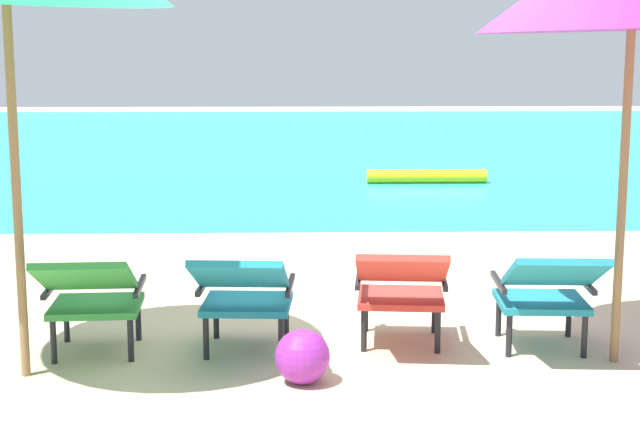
% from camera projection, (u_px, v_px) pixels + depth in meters
% --- Properties ---
extents(ground_plane, '(40.00, 40.00, 0.00)m').
position_uv_depth(ground_plane, '(311.00, 228.00, 9.80)').
color(ground_plane, '#CCB78E').
extents(ocean_band, '(40.00, 18.00, 0.01)m').
position_uv_depth(ocean_band, '(303.00, 143.00, 18.42)').
color(ocean_band, '#28B2B7').
rests_on(ocean_band, ground_plane).
extents(swim_buoy, '(1.60, 0.18, 0.18)m').
position_uv_depth(swim_buoy, '(427.00, 176.00, 12.97)').
color(swim_buoy, yellow).
rests_on(swim_buoy, ocean_band).
extents(lounge_chair_far_left, '(0.58, 0.90, 0.68)m').
position_uv_depth(lounge_chair_far_left, '(91.00, 293.00, 5.60)').
color(lounge_chair_far_left, '#338E3D').
rests_on(lounge_chair_far_left, ground_plane).
extents(lounge_chair_near_left, '(0.59, 0.91, 0.68)m').
position_uv_depth(lounge_chair_near_left, '(244.00, 291.00, 5.64)').
color(lounge_chair_near_left, teal).
rests_on(lounge_chair_near_left, ground_plane).
extents(lounge_chair_near_right, '(0.62, 0.92, 0.68)m').
position_uv_depth(lounge_chair_near_right, '(401.00, 285.00, 5.79)').
color(lounge_chair_near_right, red).
rests_on(lounge_chair_near_right, ground_plane).
extents(lounge_chair_far_right, '(0.59, 0.91, 0.68)m').
position_uv_depth(lounge_chair_far_right, '(547.00, 289.00, 5.69)').
color(lounge_chair_far_right, teal).
rests_on(lounge_chair_far_right, ground_plane).
extents(beach_ball, '(0.30, 0.30, 0.30)m').
position_uv_depth(beach_ball, '(302.00, 357.00, 5.26)').
color(beach_ball, purple).
rests_on(beach_ball, ground_plane).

